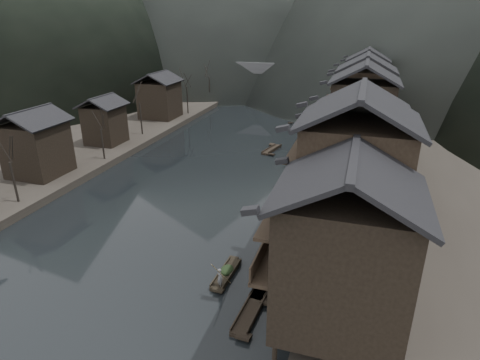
% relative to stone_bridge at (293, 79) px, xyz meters
% --- Properties ---
extents(water, '(300.00, 300.00, 0.00)m').
position_rel_stone_bridge_xyz_m(water, '(0.00, -72.00, -5.11)').
color(water, black).
rests_on(water, ground).
extents(right_bank, '(40.00, 200.00, 1.80)m').
position_rel_stone_bridge_xyz_m(right_bank, '(35.00, -32.00, -4.21)').
color(right_bank, '#2D2823').
rests_on(right_bank, ground).
extents(left_bank, '(40.00, 200.00, 1.20)m').
position_rel_stone_bridge_xyz_m(left_bank, '(-35.00, -32.00, -4.51)').
color(left_bank, '#2D2823').
rests_on(left_bank, ground).
extents(stilt_houses, '(9.00, 67.60, 15.40)m').
position_rel_stone_bridge_xyz_m(stilt_houses, '(17.28, -52.91, 3.73)').
color(stilt_houses, black).
rests_on(stilt_houses, ground).
extents(left_houses, '(8.10, 53.20, 8.73)m').
position_rel_stone_bridge_xyz_m(left_houses, '(-20.50, -51.88, 0.55)').
color(left_houses, black).
rests_on(left_houses, left_bank).
extents(bare_trees, '(3.81, 73.49, 7.62)m').
position_rel_stone_bridge_xyz_m(bare_trees, '(-17.00, -43.02, 1.44)').
color(bare_trees, black).
rests_on(bare_trees, left_bank).
extents(moored_sampans, '(2.72, 73.28, 0.47)m').
position_rel_stone_bridge_xyz_m(moored_sampans, '(11.93, -44.73, -4.91)').
color(moored_sampans, black).
rests_on(moored_sampans, water).
extents(midriver_boats, '(8.59, 33.36, 0.45)m').
position_rel_stone_bridge_xyz_m(midriver_boats, '(3.06, -25.36, -4.91)').
color(midriver_boats, black).
rests_on(midriver_boats, water).
extents(stone_bridge, '(40.00, 6.00, 9.00)m').
position_rel_stone_bridge_xyz_m(stone_bridge, '(0.00, 0.00, 0.00)').
color(stone_bridge, '#4C4C4F').
rests_on(stone_bridge, ground).
extents(hero_sampan, '(1.24, 4.90, 0.43)m').
position_rel_stone_bridge_xyz_m(hero_sampan, '(8.41, -74.16, -4.91)').
color(hero_sampan, black).
rests_on(hero_sampan, water).
extents(cargo_heap, '(1.07, 1.40, 0.64)m').
position_rel_stone_bridge_xyz_m(cargo_heap, '(8.40, -73.93, -4.35)').
color(cargo_heap, black).
rests_on(cargo_heap, hero_sampan).
extents(boatman, '(0.71, 0.67, 1.62)m').
position_rel_stone_bridge_xyz_m(boatman, '(8.49, -75.85, -3.86)').
color(boatman, slate).
rests_on(boatman, hero_sampan).
extents(bamboo_pole, '(0.90, 2.25, 3.19)m').
position_rel_stone_bridge_xyz_m(bamboo_pole, '(8.69, -75.85, -1.46)').
color(bamboo_pole, '#8C7A51').
rests_on(bamboo_pole, boatman).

